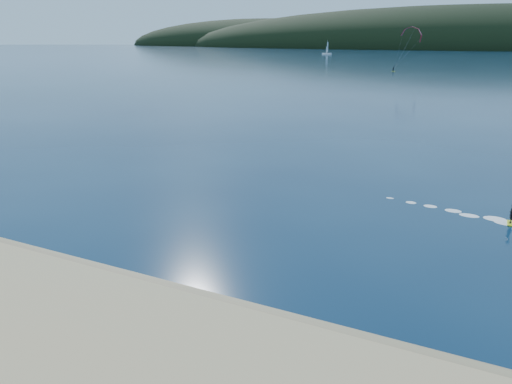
# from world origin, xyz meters

# --- Properties ---
(ground) EXTENTS (1800.00, 1800.00, 0.00)m
(ground) POSITION_xyz_m (0.00, 0.00, 0.00)
(ground) COLOR #071C36
(ground) RESTS_ON ground
(wet_sand) EXTENTS (220.00, 2.50, 0.10)m
(wet_sand) POSITION_xyz_m (0.00, 4.50, 0.05)
(wet_sand) COLOR #8D7152
(wet_sand) RESTS_ON ground
(headland) EXTENTS (1200.00, 310.00, 140.00)m
(headland) POSITION_xyz_m (0.63, 745.28, 0.00)
(headland) COLOR black
(headland) RESTS_ON ground
(kitesurfer_far) EXTENTS (12.27, 7.82, 17.24)m
(kitesurfer_far) POSITION_xyz_m (-24.31, 200.79, 13.84)
(kitesurfer_far) COLOR #D0E11A
(kitesurfer_far) RESTS_ON ground
(sailboat) EXTENTS (8.14, 5.36, 11.83)m
(sailboat) POSITION_xyz_m (-130.23, 406.92, 0.87)
(sailboat) COLOR white
(sailboat) RESTS_ON ground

